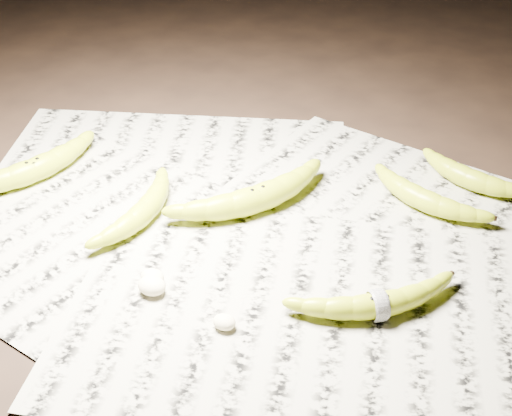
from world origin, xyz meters
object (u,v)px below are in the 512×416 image
at_px(banana_left_a, 33,168).
at_px(banana_left_b, 145,208).
at_px(banana_upper_a, 422,196).
at_px(banana_upper_b, 469,176).
at_px(banana_taped, 378,303).
at_px(banana_center, 257,197).

distance_m(banana_left_a, banana_left_b, 0.21).
bearing_deg(banana_upper_a, banana_upper_b, 77.03).
bearing_deg(banana_taped, banana_center, 110.82).
xyz_separation_m(banana_upper_a, banana_upper_b, (0.05, 0.08, -0.00)).
distance_m(banana_center, banana_upper_a, 0.24).
height_order(banana_left_a, banana_upper_a, banana_left_a).
height_order(banana_center, banana_upper_a, banana_center).
height_order(banana_left_a, banana_taped, banana_left_a).
bearing_deg(banana_center, banana_left_a, 137.15).
xyz_separation_m(banana_left_a, banana_taped, (0.56, -0.06, -0.00)).
distance_m(banana_left_a, banana_upper_a, 0.58).
height_order(banana_left_a, banana_upper_b, banana_left_a).
relative_size(banana_left_a, banana_upper_a, 1.28).
bearing_deg(banana_upper_a, banana_left_b, -132.14).
xyz_separation_m(banana_left_a, banana_left_b, (0.21, -0.01, -0.00)).
relative_size(banana_left_a, banana_taped, 1.14).
height_order(banana_left_a, banana_center, banana_center).
distance_m(banana_left_a, banana_upper_b, 0.66).
xyz_separation_m(banana_center, banana_upper_a, (0.21, 0.11, -0.00)).
bearing_deg(banana_upper_a, banana_taped, -69.42).
bearing_deg(banana_left_a, banana_taped, -73.50).
distance_m(banana_left_a, banana_taped, 0.57).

